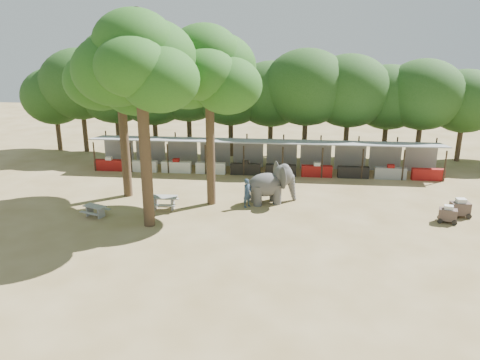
# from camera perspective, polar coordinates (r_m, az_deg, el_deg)

# --- Properties ---
(ground) EXTENTS (100.00, 100.00, 0.00)m
(ground) POSITION_cam_1_polar(r_m,az_deg,el_deg) (25.09, 1.07, -7.83)
(ground) COLOR brown
(ground) RESTS_ON ground
(vendor_stalls) EXTENTS (28.00, 2.99, 2.80)m
(vendor_stalls) POSITION_cam_1_polar(r_m,az_deg,el_deg) (37.74, 2.94, 2.74)
(vendor_stalls) COLOR gray
(vendor_stalls) RESTS_ON ground
(yard_tree_left) EXTENTS (7.10, 6.90, 11.02)m
(yard_tree_left) POSITION_cam_1_polar(r_m,az_deg,el_deg) (31.91, -14.60, 12.35)
(yard_tree_left) COLOR #332316
(yard_tree_left) RESTS_ON ground
(yard_tree_center) EXTENTS (7.10, 6.90, 12.04)m
(yard_tree_center) POSITION_cam_1_polar(r_m,az_deg,el_deg) (26.14, -12.28, 13.75)
(yard_tree_center) COLOR #332316
(yard_tree_center) RESTS_ON ground
(yard_tree_back) EXTENTS (7.10, 6.90, 11.36)m
(yard_tree_back) POSITION_cam_1_polar(r_m,az_deg,el_deg) (29.34, -4.01, 13.13)
(yard_tree_back) COLOR #332316
(yard_tree_back) RESTS_ON ground
(backdrop_trees) EXTENTS (46.46, 5.95, 8.33)m
(backdrop_trees) POSITION_cam_1_polar(r_m,az_deg,el_deg) (42.00, 3.44, 10.24)
(backdrop_trees) COLOR #332316
(backdrop_trees) RESTS_ON ground
(elephant) EXTENTS (3.50, 2.65, 2.60)m
(elephant) POSITION_cam_1_polar(r_m,az_deg,el_deg) (30.77, 3.90, -0.44)
(elephant) COLOR #403E3D
(elephant) RESTS_ON ground
(handler) EXTENTS (0.77, 0.81, 1.88)m
(handler) POSITION_cam_1_polar(r_m,az_deg,el_deg) (30.00, 0.90, -1.59)
(handler) COLOR #26384C
(handler) RESTS_ON ground
(picnic_table_near) EXTENTS (1.74, 1.66, 0.69)m
(picnic_table_near) POSITION_cam_1_polar(r_m,az_deg,el_deg) (29.92, -17.25, -3.45)
(picnic_table_near) COLOR gray
(picnic_table_near) RESTS_ON ground
(picnic_table_far) EXTENTS (1.74, 1.59, 0.84)m
(picnic_table_far) POSITION_cam_1_polar(r_m,az_deg,el_deg) (30.17, -9.25, -2.51)
(picnic_table_far) COLOR gray
(picnic_table_far) RESTS_ON ground
(cart_front) EXTENTS (1.24, 0.98, 1.07)m
(cart_front) POSITION_cam_1_polar(r_m,az_deg,el_deg) (30.27, 24.01, -3.82)
(cart_front) COLOR #3E302B
(cart_front) RESTS_ON ground
(cart_back) EXTENTS (1.27, 0.89, 1.18)m
(cart_back) POSITION_cam_1_polar(r_m,az_deg,el_deg) (31.46, 25.24, -3.10)
(cart_back) COLOR #3E302B
(cart_back) RESTS_ON ground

